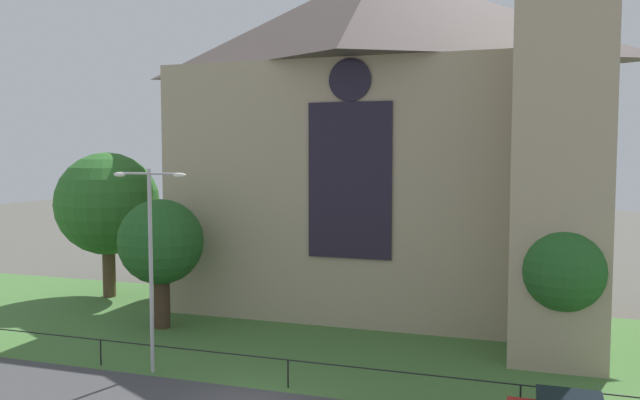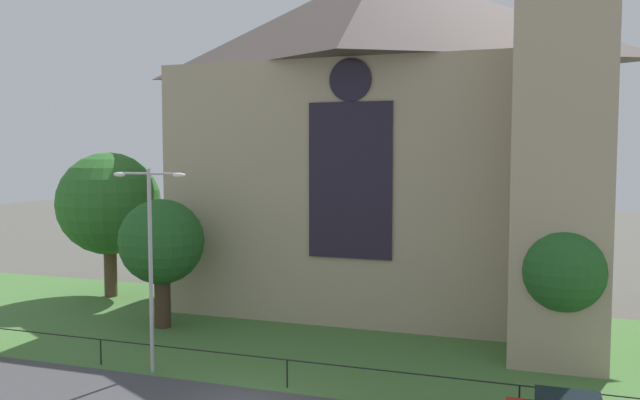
{
  "view_description": "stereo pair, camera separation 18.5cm",
  "coord_description": "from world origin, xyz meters",
  "px_view_note": "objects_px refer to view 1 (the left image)",
  "views": [
    {
      "loc": [
        9.6,
        -20.3,
        9.12
      ],
      "look_at": [
        0.33,
        8.0,
        6.93
      ],
      "focal_mm": 36.11,
      "sensor_mm": 36.0,
      "label": 1
    },
    {
      "loc": [
        9.78,
        -20.24,
        9.12
      ],
      "look_at": [
        0.33,
        8.0,
        6.93
      ],
      "focal_mm": 36.11,
      "sensor_mm": 36.0,
      "label": 2
    }
  ],
  "objects_px": {
    "tree_left_near": "(161,243)",
    "streetlamp_near": "(150,244)",
    "tree_right_near": "(564,270)",
    "church_building": "(387,133)",
    "tree_left_far": "(108,204)"
  },
  "relations": [
    {
      "from": "tree_left_near",
      "to": "streetlamp_near",
      "type": "distance_m",
      "value": 7.07
    },
    {
      "from": "tree_right_near",
      "to": "church_building",
      "type": "bearing_deg",
      "value": 137.29
    },
    {
      "from": "tree_right_near",
      "to": "tree_left_near",
      "type": "height_order",
      "value": "tree_left_near"
    },
    {
      "from": "tree_right_near",
      "to": "tree_left_far",
      "type": "height_order",
      "value": "tree_left_far"
    },
    {
      "from": "church_building",
      "to": "tree_right_near",
      "type": "distance_m",
      "value": 14.17
    },
    {
      "from": "church_building",
      "to": "tree_right_near",
      "type": "bearing_deg",
      "value": -42.71
    },
    {
      "from": "church_building",
      "to": "tree_left_near",
      "type": "xyz_separation_m",
      "value": [
        -10.13,
        -8.26,
        -5.81
      ]
    },
    {
      "from": "church_building",
      "to": "tree_right_near",
      "type": "relative_size",
      "value": 4.28
    },
    {
      "from": "tree_right_near",
      "to": "streetlamp_near",
      "type": "bearing_deg",
      "value": -160.55
    },
    {
      "from": "church_building",
      "to": "streetlamp_near",
      "type": "relative_size",
      "value": 3.07
    },
    {
      "from": "tree_left_near",
      "to": "streetlamp_near",
      "type": "xyz_separation_m",
      "value": [
        3.37,
        -6.15,
        0.91
      ]
    },
    {
      "from": "tree_left_near",
      "to": "church_building",
      "type": "bearing_deg",
      "value": 39.17
    },
    {
      "from": "tree_left_far",
      "to": "streetlamp_near",
      "type": "bearing_deg",
      "value": -47.45
    },
    {
      "from": "tree_left_far",
      "to": "church_building",
      "type": "bearing_deg",
      "value": 9.71
    },
    {
      "from": "tree_right_near",
      "to": "tree_left_near",
      "type": "relative_size",
      "value": 0.9
    }
  ]
}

